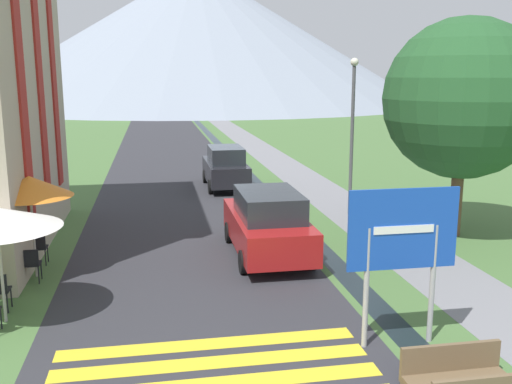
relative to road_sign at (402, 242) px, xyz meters
name	(u,v)px	position (x,y,z in m)	size (l,w,h in m)	color
ground_plane	(231,185)	(-0.92, 15.87, -1.95)	(160.00, 160.00, 0.00)	#476B38
road	(169,156)	(-3.42, 25.87, -1.94)	(6.40, 60.00, 0.01)	#2D2D33
footpath	(266,153)	(2.68, 25.87, -1.94)	(2.20, 60.00, 0.01)	slate
drainage_channel	(229,154)	(0.28, 25.87, -1.95)	(0.60, 60.00, 0.00)	black
crosswalk_marking	(215,373)	(-3.42, -0.45, -1.94)	(5.44, 2.54, 0.01)	yellow
mountain_distant	(197,36)	(3.52, 90.58, 9.39)	(76.40, 76.40, 22.67)	gray
road_sign	(402,242)	(0.00, 0.00, 0.00)	(2.04, 0.11, 2.92)	#9E9EA3
parked_car_near	(268,223)	(-1.32, 5.58, -1.04)	(1.93, 4.47, 1.82)	#A31919
parked_car_far	(225,167)	(-1.24, 15.30, -1.04)	(1.75, 4.15, 1.82)	black
cafe_chair_middle	(31,262)	(-7.24, 4.49, -1.44)	(0.40, 0.40, 0.85)	black
cafe_chair_far_right	(22,248)	(-7.70, 5.74, -1.44)	(0.40, 0.40, 0.85)	black
cafe_chair_far_left	(38,246)	(-7.31, 5.83, -1.44)	(0.40, 0.40, 0.85)	black
cafe_umbrella_middle_orange	(30,187)	(-7.22, 4.95, 0.30)	(2.01, 2.01, 2.51)	#B7B2A8
streetlamp	(352,124)	(2.50, 9.74, 1.25)	(0.28, 0.28, 5.42)	#515156
tree_by_path	(463,99)	(4.76, 6.56, 2.21)	(4.75, 4.75, 6.54)	brown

